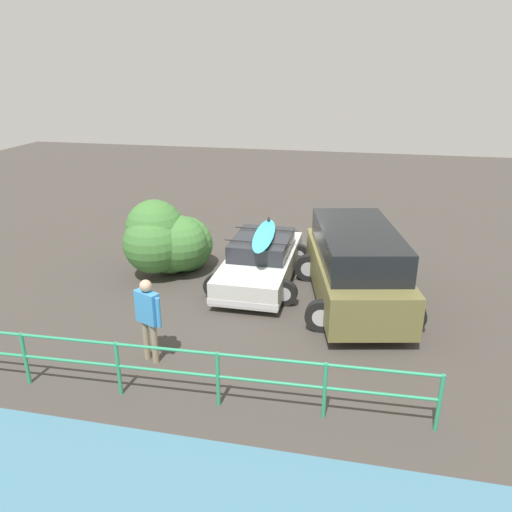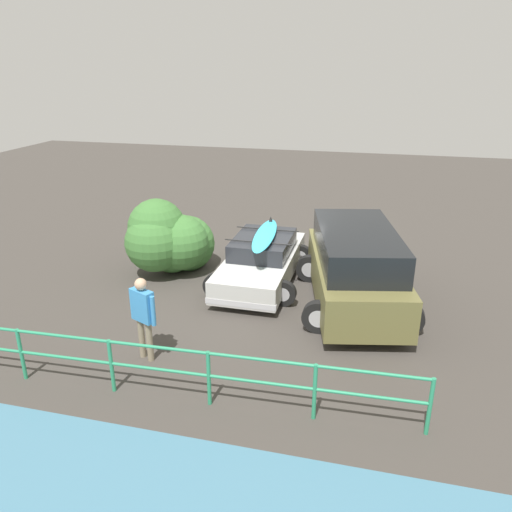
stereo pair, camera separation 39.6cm
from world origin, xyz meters
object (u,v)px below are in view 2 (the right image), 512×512
Objects in this scene: person_bystander at (143,312)px; sedan_car at (262,260)px; suv_car at (355,267)px; bush_near_left at (170,240)px.

sedan_car is at bearing -107.34° from person_bystander.
person_bystander is (3.85, 3.45, 0.07)m from suv_car.
suv_car reaches higher than person_bystander.
bush_near_left reaches higher than sedan_car.
suv_car is at bearing 171.12° from bush_near_left.
person_bystander is at bearing 41.88° from suv_car.
bush_near_left is at bearing -8.88° from suv_car.
bush_near_left is at bearing 1.41° from sedan_car.
sedan_car is 4.54m from person_bystander.
sedan_car is 1.71× the size of bush_near_left.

